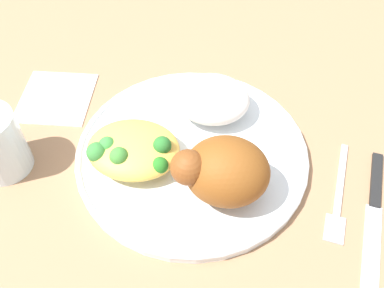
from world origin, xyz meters
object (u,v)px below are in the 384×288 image
object	(u,v)px
rice_pile	(212,99)
mac_cheese_with_broccoli	(132,150)
roasted_chicken	(223,171)
fork	(339,196)
plate	(192,153)
knife	(375,204)
napkin	(56,97)

from	to	relation	value
rice_pile	mac_cheese_with_broccoli	size ratio (longest dim) A/B	0.88
mac_cheese_with_broccoli	rice_pile	bearing A→B (deg)	-130.26
roasted_chicken	fork	bearing A→B (deg)	-170.31
plate	rice_pile	distance (m)	0.08
mac_cheese_with_broccoli	knife	world-z (taller)	mac_cheese_with_broccoli
roasted_chicken	mac_cheese_with_broccoli	bearing A→B (deg)	-13.94
plate	knife	world-z (taller)	plate
fork	napkin	xyz separation A→B (m)	(0.39, -0.10, -0.00)
fork	plate	bearing A→B (deg)	-9.82
mac_cheese_with_broccoli	fork	size ratio (longest dim) A/B	0.78
fork	napkin	distance (m)	0.40
rice_pile	fork	xyz separation A→B (m)	(-0.16, 0.10, -0.03)
plate	rice_pile	world-z (taller)	rice_pile
mac_cheese_with_broccoli	knife	distance (m)	0.29
fork	mac_cheese_with_broccoli	bearing A→B (deg)	-0.95
plate	roasted_chicken	xyz separation A→B (m)	(-0.04, 0.05, 0.05)
roasted_chicken	napkin	bearing A→B (deg)	-26.74
rice_pile	fork	distance (m)	0.20
roasted_chicken	rice_pile	distance (m)	0.13
mac_cheese_with_broccoli	napkin	distance (m)	0.17
napkin	roasted_chicken	bearing A→B (deg)	153.26
plate	rice_pile	xyz separation A→B (m)	(-0.01, -0.07, 0.03)
mac_cheese_with_broccoli	plate	bearing A→B (deg)	-158.05
roasted_chicken	napkin	xyz separation A→B (m)	(0.25, -0.13, -0.05)
rice_pile	napkin	size ratio (longest dim) A/B	0.95
napkin	rice_pile	bearing A→B (deg)	179.43
mac_cheese_with_broccoli	knife	xyz separation A→B (m)	(-0.29, 0.01, -0.03)
plate	mac_cheese_with_broccoli	size ratio (longest dim) A/B	2.59
mac_cheese_with_broccoli	roasted_chicken	bearing A→B (deg)	166.06
plate	napkin	world-z (taller)	plate
plate	napkin	bearing A→B (deg)	-19.10
roasted_chicken	mac_cheese_with_broccoli	distance (m)	0.11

